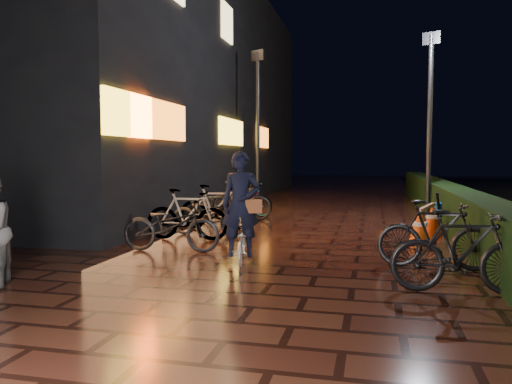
# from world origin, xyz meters

# --- Properties ---
(ground) EXTENTS (80.00, 80.00, 0.00)m
(ground) POSITION_xyz_m (0.00, 0.00, 0.00)
(ground) COLOR #381911
(ground) RESTS_ON ground
(hedge) EXTENTS (0.70, 20.00, 1.00)m
(hedge) POSITION_xyz_m (3.30, 8.00, 0.50)
(hedge) COLOR black
(hedge) RESTS_ON ground
(storefront_block) EXTENTS (12.09, 22.00, 9.00)m
(storefront_block) POSITION_xyz_m (-9.50, 11.50, 4.50)
(storefront_block) COLOR black
(storefront_block) RESTS_ON ground
(lamp_post_hedge) EXTENTS (0.48, 0.26, 5.15)m
(lamp_post_hedge) POSITION_xyz_m (2.86, 6.81, 2.83)
(lamp_post_hedge) COLOR black
(lamp_post_hedge) RESTS_ON ground
(lamp_post_sf) EXTENTS (0.50, 0.28, 5.41)m
(lamp_post_sf) POSITION_xyz_m (-2.56, 9.20, 2.97)
(lamp_post_sf) COLOR black
(lamp_post_sf) RESTS_ON ground
(cyclist) EXTENTS (0.73, 1.35, 1.84)m
(cyclist) POSITION_xyz_m (-0.75, 0.13, 0.68)
(cyclist) COLOR silver
(cyclist) RESTS_ON ground
(traffic_barrier) EXTENTS (0.88, 1.84, 0.75)m
(traffic_barrier) POSITION_xyz_m (2.45, 3.01, 0.37)
(traffic_barrier) COLOR #EF4D0C
(traffic_barrier) RESTS_ON ground
(cart_assembly) EXTENTS (0.54, 0.57, 0.94)m
(cart_assembly) POSITION_xyz_m (3.00, 4.76, 0.48)
(cart_assembly) COLOR black
(cart_assembly) RESTS_ON ground
(parked_bikes_storefront) EXTENTS (2.19, 6.31, 1.08)m
(parked_bikes_storefront) POSITION_xyz_m (-2.31, 3.62, 0.51)
(parked_bikes_storefront) COLOR black
(parked_bikes_storefront) RESTS_ON ground
(parked_bikes_hedge) EXTENTS (1.98, 2.02, 1.08)m
(parked_bikes_hedge) POSITION_xyz_m (2.41, -0.34, 0.54)
(parked_bikes_hedge) COLOR black
(parked_bikes_hedge) RESTS_ON ground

